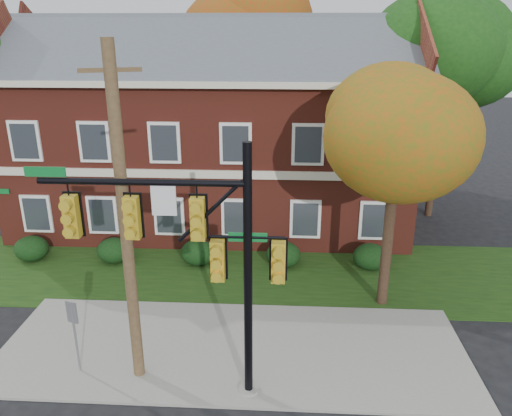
# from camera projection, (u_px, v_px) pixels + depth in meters

# --- Properties ---
(ground) EXTENTS (120.00, 120.00, 0.00)m
(ground) POSITION_uv_depth(u_px,v_px,m) (229.00, 371.00, 14.20)
(ground) COLOR black
(ground) RESTS_ON ground
(sidewalk) EXTENTS (14.00, 5.00, 0.08)m
(sidewalk) POSITION_uv_depth(u_px,v_px,m) (233.00, 349.00, 15.13)
(sidewalk) COLOR gray
(sidewalk) RESTS_ON ground
(grass_strip) EXTENTS (30.00, 6.00, 0.04)m
(grass_strip) POSITION_uv_depth(u_px,v_px,m) (245.00, 273.00, 19.82)
(grass_strip) COLOR #193811
(grass_strip) RESTS_ON ground
(apartment_building) EXTENTS (18.80, 8.80, 9.74)m
(apartment_building) POSITION_uv_depth(u_px,v_px,m) (212.00, 121.00, 23.80)
(apartment_building) COLOR maroon
(apartment_building) RESTS_ON ground
(hedge_far_left) EXTENTS (1.40, 1.26, 1.05)m
(hedge_far_left) POSITION_uv_depth(u_px,v_px,m) (31.00, 249.00, 20.77)
(hedge_far_left) COLOR black
(hedge_far_left) RESTS_ON ground
(hedge_left) EXTENTS (1.40, 1.26, 1.05)m
(hedge_left) POSITION_uv_depth(u_px,v_px,m) (114.00, 250.00, 20.59)
(hedge_left) COLOR black
(hedge_left) RESTS_ON ground
(hedge_center) EXTENTS (1.40, 1.26, 1.05)m
(hedge_center) POSITION_uv_depth(u_px,v_px,m) (198.00, 252.00, 20.41)
(hedge_center) COLOR black
(hedge_center) RESTS_ON ground
(hedge_right) EXTENTS (1.40, 1.26, 1.05)m
(hedge_right) POSITION_uv_depth(u_px,v_px,m) (283.00, 255.00, 20.23)
(hedge_right) COLOR black
(hedge_right) RESTS_ON ground
(hedge_far_right) EXTENTS (1.40, 1.26, 1.05)m
(hedge_far_right) POSITION_uv_depth(u_px,v_px,m) (370.00, 257.00, 20.04)
(hedge_far_right) COLOR black
(hedge_far_right) RESTS_ON ground
(tree_near_right) EXTENTS (4.50, 4.25, 8.58)m
(tree_near_right) POSITION_uv_depth(u_px,v_px,m) (408.00, 116.00, 15.26)
(tree_near_right) COLOR black
(tree_near_right) RESTS_ON ground
(tree_right_rear) EXTENTS (6.30, 5.95, 10.62)m
(tree_right_rear) POSITION_uv_depth(u_px,v_px,m) (457.00, 52.00, 22.94)
(tree_right_rear) COLOR black
(tree_right_rear) RESTS_ON ground
(tree_far_rear) EXTENTS (6.84, 6.46, 11.52)m
(tree_far_rear) POSITION_uv_depth(u_px,v_px,m) (251.00, 33.00, 29.76)
(tree_far_rear) COLOR black
(tree_far_rear) RESTS_ON ground
(traffic_signal) EXTENTS (6.13, 0.55, 6.84)m
(traffic_signal) POSITION_uv_depth(u_px,v_px,m) (197.00, 248.00, 11.96)
(traffic_signal) COLOR gray
(traffic_signal) RESTS_ON ground
(utility_pole) EXTENTS (1.36, 0.55, 9.02)m
(utility_pole) POSITION_uv_depth(u_px,v_px,m) (125.00, 225.00, 12.46)
(utility_pole) COLOR #4E3824
(utility_pole) RESTS_ON ground
(sign_post) EXTENTS (0.33, 0.13, 2.29)m
(sign_post) POSITION_uv_depth(u_px,v_px,m) (74.00, 325.00, 13.62)
(sign_post) COLOR slate
(sign_post) RESTS_ON ground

